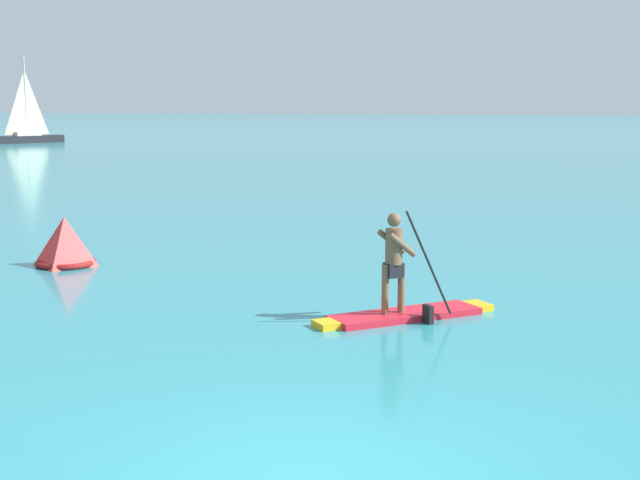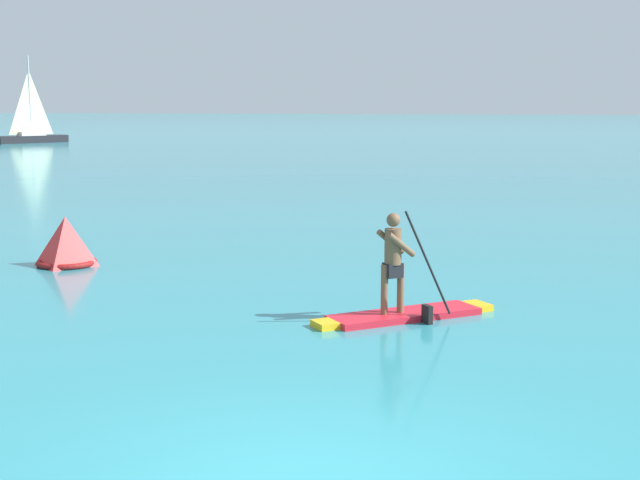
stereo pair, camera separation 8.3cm
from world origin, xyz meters
The scene contains 3 objects.
paddleboarder_mid_center centered at (-0.01, 6.16, 0.34)m, with size 2.62×2.29×1.78m.
race_marker_buoy centered at (-7.33, 9.05, 0.44)m, with size 1.21×1.21×1.00m.
sailboat_left_horizon centered at (-37.59, 57.43, 0.88)m, with size 4.25×5.58×6.89m.
Camera 2 is at (1.94, -7.20, 3.32)m, focal length 50.27 mm.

